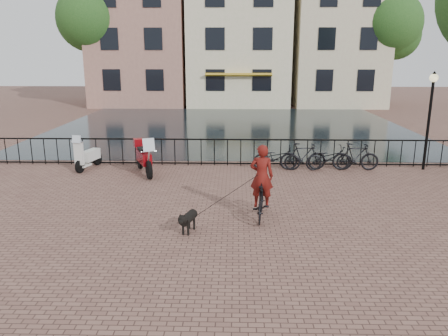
{
  "coord_description": "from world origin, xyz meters",
  "views": [
    {
      "loc": [
        0.3,
        -8.08,
        4.1
      ],
      "look_at": [
        0.0,
        3.0,
        1.2
      ],
      "focal_mm": 35.0,
      "sensor_mm": 36.0,
      "label": 1
    }
  ],
  "objects_px": {
    "lamp_post": "(431,104)",
    "dog": "(189,221)",
    "motorcycle": "(144,154)",
    "cyclist": "(261,186)",
    "scooter": "(88,150)"
  },
  "relations": [
    {
      "from": "motorcycle",
      "to": "lamp_post",
      "type": "bearing_deg",
      "value": -18.78
    },
    {
      "from": "lamp_post",
      "to": "motorcycle",
      "type": "xyz_separation_m",
      "value": [
        -10.12,
        -0.85,
        -1.65
      ]
    },
    {
      "from": "motorcycle",
      "to": "scooter",
      "type": "relative_size",
      "value": 1.31
    },
    {
      "from": "lamp_post",
      "to": "dog",
      "type": "distance_m",
      "value": 10.25
    },
    {
      "from": "cyclist",
      "to": "motorcycle",
      "type": "bearing_deg",
      "value": -41.26
    },
    {
      "from": "lamp_post",
      "to": "motorcycle",
      "type": "distance_m",
      "value": 10.29
    },
    {
      "from": "motorcycle",
      "to": "scooter",
      "type": "xyz_separation_m",
      "value": [
        -2.17,
        0.61,
        -0.03
      ]
    },
    {
      "from": "motorcycle",
      "to": "scooter",
      "type": "height_order",
      "value": "motorcycle"
    },
    {
      "from": "motorcycle",
      "to": "scooter",
      "type": "distance_m",
      "value": 2.25
    },
    {
      "from": "dog",
      "to": "motorcycle",
      "type": "xyz_separation_m",
      "value": [
        -2.12,
        5.2,
        0.44
      ]
    },
    {
      "from": "lamp_post",
      "to": "dog",
      "type": "relative_size",
      "value": 3.86
    },
    {
      "from": "cyclist",
      "to": "motorcycle",
      "type": "height_order",
      "value": "cyclist"
    },
    {
      "from": "cyclist",
      "to": "dog",
      "type": "xyz_separation_m",
      "value": [
        -1.76,
        -0.96,
        -0.57
      ]
    },
    {
      "from": "cyclist",
      "to": "dog",
      "type": "distance_m",
      "value": 2.09
    },
    {
      "from": "cyclist",
      "to": "motorcycle",
      "type": "distance_m",
      "value": 5.75
    }
  ]
}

